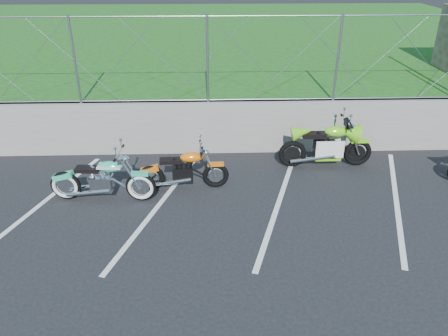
{
  "coord_description": "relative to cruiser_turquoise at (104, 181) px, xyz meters",
  "views": [
    {
      "loc": [
        1.03,
        -6.49,
        4.6
      ],
      "look_at": [
        1.3,
        1.3,
        0.64
      ],
      "focal_mm": 35.0,
      "sensor_mm": 36.0,
      "label": 1
    }
  ],
  "objects": [
    {
      "name": "grass_field",
      "position": [
        1.1,
        12.28,
        0.22
      ],
      "size": [
        30.0,
        20.0,
        1.3
      ],
      "primitive_type": "cube",
      "color": "#184E15",
      "rests_on": "ground"
    },
    {
      "name": "ground",
      "position": [
        1.1,
        -1.22,
        -0.43
      ],
      "size": [
        90.0,
        90.0,
        0.0
      ],
      "primitive_type": "plane",
      "color": "black",
      "rests_on": "ground"
    },
    {
      "name": "chain_link_fence",
      "position": [
        1.1,
        2.28,
        1.87
      ],
      "size": [
        28.0,
        0.03,
        2.0
      ],
      "color": "gray",
      "rests_on": "retaining_wall"
    },
    {
      "name": "cruiser_turquoise",
      "position": [
        0.0,
        0.0,
        0.0
      ],
      "size": [
        2.15,
        0.68,
        1.07
      ],
      "rotation": [
        0.0,
        0.0,
        -0.07
      ],
      "color": "black",
      "rests_on": "ground"
    },
    {
      "name": "retaining_wall",
      "position": [
        1.1,
        2.28,
        0.22
      ],
      "size": [
        30.0,
        0.22,
        1.3
      ],
      "primitive_type": "cube",
      "color": "slate",
      "rests_on": "ground"
    },
    {
      "name": "sportbike_green",
      "position": [
        4.83,
        1.38,
        0.06
      ],
      "size": [
        2.18,
        0.78,
        1.13
      ],
      "rotation": [
        0.0,
        0.0,
        0.01
      ],
      "color": "black",
      "rests_on": "ground"
    },
    {
      "name": "parking_lines",
      "position": [
        2.3,
        -0.22,
        -0.42
      ],
      "size": [
        18.29,
        4.31,
        0.01
      ],
      "color": "silver",
      "rests_on": "ground"
    },
    {
      "name": "naked_orange",
      "position": [
        1.59,
        0.42,
        -0.02
      ],
      "size": [
        1.92,
        0.65,
        0.95
      ],
      "rotation": [
        0.0,
        0.0,
        0.05
      ],
      "color": "black",
      "rests_on": "ground"
    }
  ]
}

